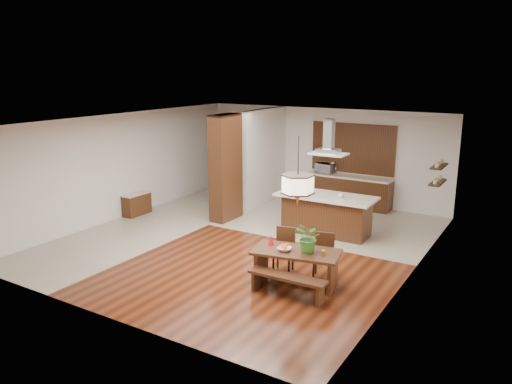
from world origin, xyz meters
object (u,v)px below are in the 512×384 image
Objects in this scene: dining_table at (296,260)px; fruit_bowl at (284,249)px; dining_chair_right at (323,256)px; foliage_plant at (309,238)px; hallway_console at (137,204)px; kitchen_island at (326,214)px; dining_bench at (287,286)px; dining_chair_left at (283,251)px; microwave at (325,168)px; pendant_lantern at (298,171)px; island_cup at (341,195)px; range_hood at (329,137)px.

fruit_bowl is at bearing -148.70° from dining_table.
dining_chair_right is 0.74m from foliage_plant.
kitchen_island is at bearing 13.53° from hallway_console.
hallway_console reaches higher than dining_bench.
dining_chair_left is at bearing 154.07° from foliage_plant.
dining_chair_left is (-0.62, 1.00, 0.25)m from dining_bench.
kitchen_island is at bearing 107.54° from foliage_plant.
dining_chair_right reaches higher than hallway_console.
dining_table is 6.23m from microwave.
island_cup is (-0.34, 3.05, -1.18)m from pendant_lantern.
island_cup reaches higher than dining_bench.
dining_chair_right is 0.68× the size of pendant_lantern.
hallway_console is 5.70m from dining_chair_left.
kitchen_island is (-0.74, 3.12, 0.02)m from dining_table.
dining_bench is 1.64× the size of dining_chair_left.
microwave is at bearing 106.64° from fruit_bowl.
kitchen_island is at bearing 102.97° from dining_bench.
range_hood is 6.63× the size of island_cup.
fruit_bowl is (-0.20, -0.12, 0.21)m from dining_table.
dining_bench is at bearing -78.84° from pendant_lantern.
dining_table is 3.12m from island_cup.
hallway_console is at bearing 162.97° from pendant_lantern.
dining_table is 0.66m from dining_chair_right.
foliage_plant reaches higher than kitchen_island.
foliage_plant is at bearing -61.41° from microwave.
dining_bench is at bearing -78.84° from dining_table.
hallway_console is 0.36× the size of kitchen_island.
island_cup is at bearing 92.56° from fruit_bowl.
foliage_plant is 6.23m from microwave.
microwave reaches higher than fruit_bowl.
pendant_lantern reaches higher than microwave.
microwave is (-2.11, 6.46, 0.89)m from dining_bench.
hallway_console is 6.48× the size of island_cup.
fruit_bowl is (5.82, -1.97, 0.41)m from hallway_console.
range_hood reaches higher than dining_bench.
foliage_plant is 0.53m from fruit_bowl.
dining_bench is 3.76m from island_cup.
island_cup is 3.28m from microwave.
dining_table is at bearing -165.44° from foliage_plant.
dining_chair_left is at bearing -67.06° from microwave.
dining_bench is at bearing -55.71° from fruit_bowl.
dining_chair_right reaches higher than dining_table.
dining_bench is 5.65× the size of fruit_bowl.
dining_chair_right is 2.63m from island_cup.
kitchen_island is 18.22× the size of island_cup.
dining_chair_left is 2.71m from kitchen_island.
hallway_console is 3.32× the size of fruit_bowl.
island_cup reaches higher than dining_table.
pendant_lantern is 1.29m from foliage_plant.
pendant_lantern is at bearing -76.71° from range_hood.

